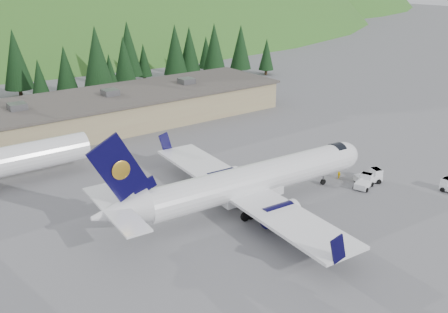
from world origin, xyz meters
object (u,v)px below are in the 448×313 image
(baggage_tug_a, at_px, (364,182))
(terminal_building, at_px, (83,115))
(baggage_tug_b, at_px, (370,176))
(ramp_worker, at_px, (339,172))
(airliner, at_px, (249,182))

(baggage_tug_a, xyz_separation_m, terminal_building, (-18.81, 42.16, 1.92))
(baggage_tug_b, height_order, ramp_worker, baggage_tug_b)
(airliner, relative_size, terminal_building, 0.48)
(ramp_worker, bearing_deg, terminal_building, -97.01)
(terminal_building, relative_size, ramp_worker, 42.97)
(baggage_tug_a, relative_size, baggage_tug_b, 0.92)
(baggage_tug_b, bearing_deg, ramp_worker, 144.80)
(airliner, relative_size, baggage_tug_b, 9.69)
(baggage_tug_a, bearing_deg, terminal_building, 93.89)
(airliner, bearing_deg, terminal_building, 99.77)
(terminal_building, bearing_deg, ramp_worker, -64.42)
(ramp_worker, bearing_deg, baggage_tug_b, 92.42)
(airliner, bearing_deg, ramp_worker, 1.67)
(airliner, xyz_separation_m, baggage_tug_a, (14.80, -4.23, -2.34))
(ramp_worker, bearing_deg, airliner, -34.66)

